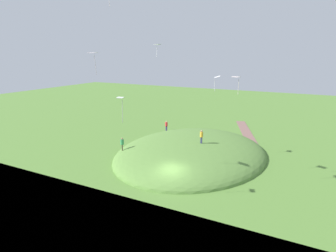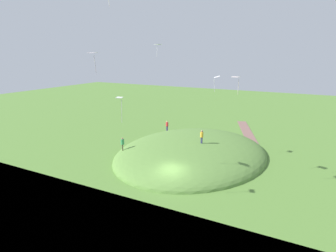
{
  "view_description": "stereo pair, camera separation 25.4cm",
  "coord_description": "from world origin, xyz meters",
  "views": [
    {
      "loc": [
        -24.56,
        -12.33,
        12.97
      ],
      "look_at": [
        2.88,
        1.87,
        5.17
      ],
      "focal_mm": 30.84,
      "sensor_mm": 36.0,
      "label": 1
    },
    {
      "loc": [
        -24.44,
        -12.56,
        12.97
      ],
      "look_at": [
        2.88,
        1.87,
        5.17
      ],
      "focal_mm": 30.84,
      "sensor_mm": 36.0,
      "label": 2
    }
  ],
  "objects": [
    {
      "name": "ground_plane",
      "position": [
        0.0,
        0.0,
        0.0
      ],
      "size": [
        160.0,
        160.0,
        0.0
      ],
      "primitive_type": "plane",
      "color": "#537D33"
    },
    {
      "name": "grass_hill",
      "position": [
        8.96,
        1.52,
        0.0
      ],
      "size": [
        23.47,
        18.97,
        4.04
      ],
      "primitive_type": "ellipsoid",
      "color": "#578039",
      "rests_on": "ground_plane"
    },
    {
      "name": "dirt_path",
      "position": [
        23.0,
        -2.58,
        0.02
      ],
      "size": [
        16.48,
        7.48,
        0.04
      ],
      "primitive_type": "cube",
      "rotation": [
        0.0,
        0.0,
        0.36
      ],
      "color": "#795850",
      "rests_on": "ground_plane"
    },
    {
      "name": "person_watching_kites",
      "position": [
        8.12,
        -0.13,
        3.07
      ],
      "size": [
        0.41,
        0.41,
        1.72
      ],
      "rotation": [
        0.0,
        0.0,
        4.66
      ],
      "color": "#292C50",
      "rests_on": "grass_hill"
    },
    {
      "name": "person_on_hilltop",
      "position": [
        14.73,
        8.3,
        1.99
      ],
      "size": [
        0.46,
        0.46,
        1.58
      ],
      "rotation": [
        0.0,
        0.0,
        4.57
      ],
      "color": "#2A234F",
      "rests_on": "grass_hill"
    },
    {
      "name": "person_near_shore",
      "position": [
        3.89,
        8.98,
        1.94
      ],
      "size": [
        0.62,
        0.62,
        1.69
      ],
      "rotation": [
        0.0,
        0.0,
        0.64
      ],
      "color": "brown",
      "rests_on": "grass_hill"
    },
    {
      "name": "kite_1",
      "position": [
        4.88,
        4.25,
        13.86
      ],
      "size": [
        0.83,
        0.6,
        1.43
      ],
      "color": "white"
    },
    {
      "name": "kite_3",
      "position": [
        0.66,
        -4.24,
        10.85
      ],
      "size": [
        0.87,
        0.75,
        1.39
      ],
      "color": "white"
    },
    {
      "name": "kite_5",
      "position": [
        3.17,
        -5.34,
        10.65
      ],
      "size": [
        0.69,
        0.83,
        1.76
      ],
      "color": "white"
    },
    {
      "name": "kite_6",
      "position": [
        -5.68,
        1.79,
        9.28
      ],
      "size": [
        0.86,
        0.73,
        2.16
      ],
      "color": "silver"
    },
    {
      "name": "kite_7",
      "position": [
        -3.85,
        6.05,
        12.87
      ],
      "size": [
        0.68,
        0.87,
        1.97
      ],
      "color": "white"
    }
  ]
}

